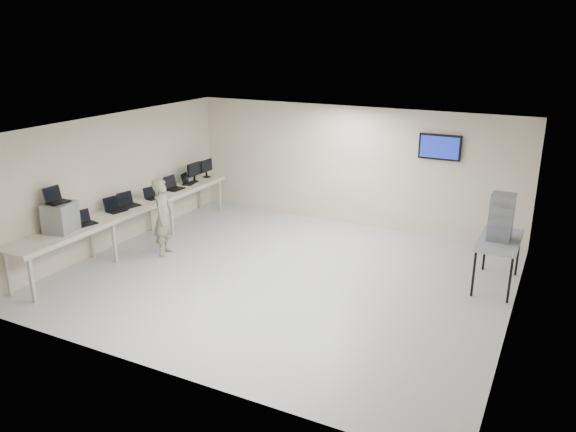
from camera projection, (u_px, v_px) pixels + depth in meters
The scene contains 15 objects.
room at pixel (286, 205), 10.17m from camera, with size 8.01×7.01×2.81m.
workbench at pixel (133, 209), 11.86m from camera, with size 0.76×6.00×0.90m.
equipment_box at pixel (60, 217), 10.24m from camera, with size 0.46×0.52×0.55m, color gray.
laptop_on_box at pixel (56, 199), 10.16m from camera, with size 0.32×0.38×0.29m.
laptop_0 at pixel (85, 221), 10.70m from camera, with size 0.36×0.40×0.27m.
laptop_1 at pixel (115, 207), 11.47m from camera, with size 0.38×0.42×0.29m.
laptop_2 at pixel (128, 203), 11.80m from camera, with size 0.38×0.43×0.30m.
laptop_3 at pixel (152, 195), 12.35m from camera, with size 0.32×0.36×0.25m.
laptop_4 at pixel (173, 186), 13.06m from camera, with size 0.34×0.41×0.31m.
laptop_5 at pixel (187, 181), 13.53m from camera, with size 0.33×0.37×0.26m.
monitor_near at pixel (194, 171), 13.64m from camera, with size 0.21×0.47×0.47m.
monitor_far at pixel (206, 167), 14.08m from camera, with size 0.20×0.45×0.45m.
soldier at pixel (164, 217), 11.42m from camera, with size 0.59×0.38×1.61m, color #6A7254.
side_table at pixel (499, 243), 9.98m from camera, with size 0.69×1.48×0.89m.
storage_bins at pixel (501, 217), 9.83m from camera, with size 0.39×0.44×0.83m.
Camera 1 is at (4.46, -8.60, 4.40)m, focal length 35.00 mm.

